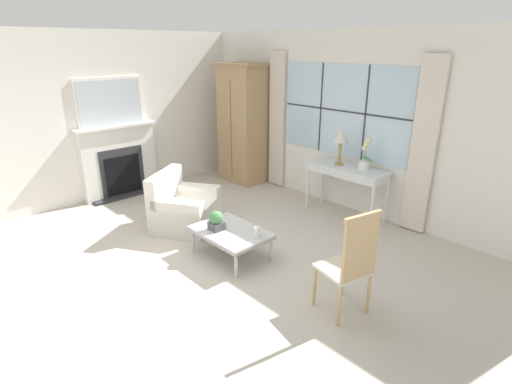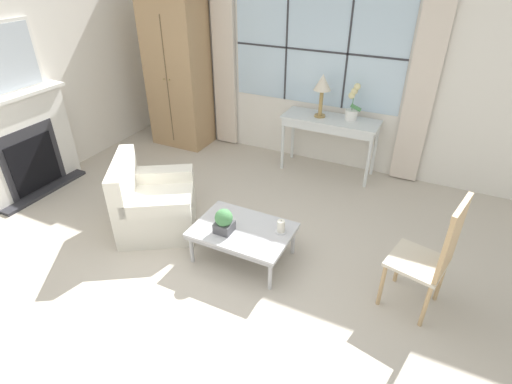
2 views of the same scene
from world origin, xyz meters
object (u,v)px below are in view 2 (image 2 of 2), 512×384
(console_table, at_px, (330,125))
(table_lamp, at_px, (322,85))
(side_chair_wooden, at_px, (434,253))
(coffee_table, at_px, (243,232))
(fireplace, at_px, (21,140))
(potted_plant_small, at_px, (224,221))
(armchair_upholstered, at_px, (154,205))
(potted_orchid, at_px, (352,106))
(pillar_candle, at_px, (281,227))
(armoire, at_px, (178,72))

(console_table, distance_m, table_lamp, 0.54)
(side_chair_wooden, distance_m, coffee_table, 1.75)
(coffee_table, bearing_deg, table_lamp, 89.04)
(coffee_table, bearing_deg, fireplace, -179.92)
(potted_plant_small, bearing_deg, armchair_upholstered, 170.65)
(table_lamp, distance_m, potted_orchid, 0.48)
(table_lamp, xyz_separation_m, coffee_table, (-0.04, -2.17, -0.90))
(armchair_upholstered, bearing_deg, console_table, 57.74)
(side_chair_wooden, height_order, potted_plant_small, side_chair_wooden)
(potted_orchid, xyz_separation_m, armchair_upholstered, (-1.59, -2.20, -0.70))
(fireplace, distance_m, potted_orchid, 4.19)
(pillar_candle, bearing_deg, fireplace, -178.06)
(table_lamp, relative_size, potted_plant_small, 2.28)
(side_chair_wooden, bearing_deg, potted_orchid, 120.57)
(coffee_table, distance_m, potted_plant_small, 0.25)
(fireplace, height_order, armoire, armoire)
(table_lamp, relative_size, coffee_table, 0.59)
(armoire, xyz_separation_m, table_lamp, (2.26, 0.03, 0.09))
(potted_orchid, bearing_deg, coffee_table, -101.09)
(potted_orchid, bearing_deg, console_table, -164.00)
(fireplace, xyz_separation_m, console_table, (3.28, 2.18, -0.00))
(potted_plant_small, bearing_deg, side_chair_wooden, 6.26)
(console_table, height_order, pillar_candle, console_table)
(side_chair_wooden, relative_size, pillar_candle, 7.70)
(pillar_candle, bearing_deg, armoire, 141.82)
(console_table, height_order, potted_orchid, potted_orchid)
(fireplace, bearing_deg, pillar_candle, 1.94)
(armchair_upholstered, xyz_separation_m, pillar_candle, (1.51, 0.06, 0.15))
(potted_orchid, bearing_deg, side_chair_wooden, -59.43)
(fireplace, height_order, armchair_upholstered, fireplace)
(console_table, xyz_separation_m, armchair_upholstered, (-1.34, -2.13, -0.43))
(console_table, distance_m, coffee_table, 2.22)
(console_table, distance_m, side_chair_wooden, 2.59)
(fireplace, distance_m, console_table, 3.94)
(potted_orchid, height_order, coffee_table, potted_orchid)
(armoire, xyz_separation_m, armchair_upholstered, (1.07, -2.09, -0.86))
(table_lamp, height_order, armchair_upholstered, table_lamp)
(armoire, height_order, potted_plant_small, armoire)
(potted_orchid, distance_m, pillar_candle, 2.21)
(table_lamp, bearing_deg, potted_orchid, 10.76)
(coffee_table, bearing_deg, armchair_upholstered, 177.57)
(armchair_upholstered, bearing_deg, fireplace, -178.42)
(potted_orchid, xyz_separation_m, side_chair_wooden, (1.28, -2.16, -0.35))
(armoire, distance_m, console_table, 2.45)
(armchair_upholstered, bearing_deg, potted_orchid, 54.10)
(potted_orchid, bearing_deg, table_lamp, -169.24)
(coffee_table, relative_size, pillar_candle, 6.54)
(fireplace, distance_m, coffee_table, 3.11)
(console_table, xyz_separation_m, side_chair_wooden, (1.53, -2.09, -0.08))
(console_table, relative_size, potted_orchid, 2.64)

